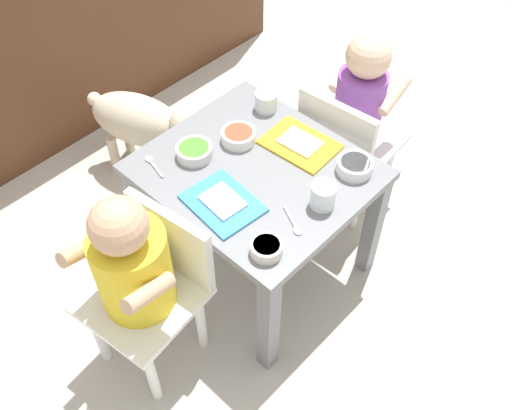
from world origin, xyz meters
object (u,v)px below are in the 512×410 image
water_cup_right (323,197)px  spoon_by_left_tray (294,224)px  dining_table (256,187)px  veggie_bowl_near (266,248)px  dog (146,122)px  cereal_bowl_right_side (355,166)px  cereal_bowl_left_side (238,136)px  food_tray_left (223,203)px  water_cup_left (266,102)px  veggie_bowl_far (194,151)px  spoon_by_right_tray (153,164)px  seated_child_left (137,268)px  seated_child_right (357,109)px  food_tray_right (300,144)px

water_cup_right → spoon_by_left_tray: (-0.10, 0.01, -0.03)m
dining_table → veggie_bowl_near: 0.30m
dog → cereal_bowl_right_side: cereal_bowl_right_side is taller
cereal_bowl_right_side → cereal_bowl_left_side: 0.34m
dining_table → cereal_bowl_right_side: cereal_bowl_right_side is taller
food_tray_left → water_cup_left: water_cup_left is taller
cereal_bowl_right_side → veggie_bowl_far: size_ratio=0.97×
water_cup_left → dog: bearing=110.6°
cereal_bowl_left_side → veggie_bowl_far: size_ratio=0.97×
cereal_bowl_left_side → spoon_by_right_tray: cereal_bowl_left_side is taller
food_tray_left → seated_child_left: bearing=175.0°
dog → spoon_by_right_tray: size_ratio=4.65×
water_cup_left → spoon_by_right_tray: water_cup_left is taller
cereal_bowl_left_side → veggie_bowl_near: (-0.24, -0.33, -0.00)m
seated_child_right → dog: bearing=121.7°
water_cup_right → spoon_by_right_tray: (-0.21, 0.43, -0.03)m
cereal_bowl_left_side → cereal_bowl_right_side: bearing=-67.5°
seated_child_left → veggie_bowl_far: size_ratio=6.43×
veggie_bowl_near → spoon_by_right_tray: (0.01, 0.43, -0.02)m
food_tray_left → cereal_bowl_right_side: size_ratio=2.10×
veggie_bowl_far → spoon_by_right_tray: veggie_bowl_far is taller
seated_child_right → veggie_bowl_near: bearing=-163.3°
water_cup_right → dog: bearing=88.0°
spoon_by_right_tray → cereal_bowl_right_side: bearing=-49.0°
seated_child_left → dog: size_ratio=1.41×
cereal_bowl_right_side → spoon_by_left_tray: 0.26m
seated_child_right → dog: 0.73m
seated_child_left → seated_child_right: seated_child_right is taller
dining_table → dog: bearing=85.0°
food_tray_right → spoon_by_right_tray: size_ratio=2.14×
water_cup_left → food_tray_left: bearing=-153.4°
dining_table → veggie_bowl_far: veggie_bowl_far is taller
cereal_bowl_right_side → cereal_bowl_left_side: same height
cereal_bowl_right_side → spoon_by_right_tray: bearing=131.0°
water_cup_left → cereal_bowl_right_side: 0.36m
seated_child_left → veggie_bowl_near: (0.23, -0.21, 0.05)m
cereal_bowl_right_side → spoon_by_right_tray: size_ratio=1.00×
food_tray_left → cereal_bowl_right_side: bearing=-27.7°
veggie_bowl_near → spoon_by_right_tray: 0.43m
veggie_bowl_near → spoon_by_left_tray: veggie_bowl_near is taller
spoon_by_right_tray → water_cup_right: bearing=-64.3°
spoon_by_right_tray → veggie_bowl_near: bearing=-90.7°
water_cup_left → spoon_by_right_tray: bearing=171.0°
spoon_by_right_tray → water_cup_left: bearing=-9.0°
water_cup_right → cereal_bowl_left_side: (0.03, 0.33, -0.01)m
veggie_bowl_far → seated_child_right: bearing=-20.5°
water_cup_left → cereal_bowl_right_side: (-0.03, -0.36, -0.01)m
seated_child_right → spoon_by_right_tray: (-0.61, 0.25, 0.03)m
food_tray_right → cereal_bowl_left_side: bearing=127.4°
cereal_bowl_left_side → dining_table: bearing=-112.6°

